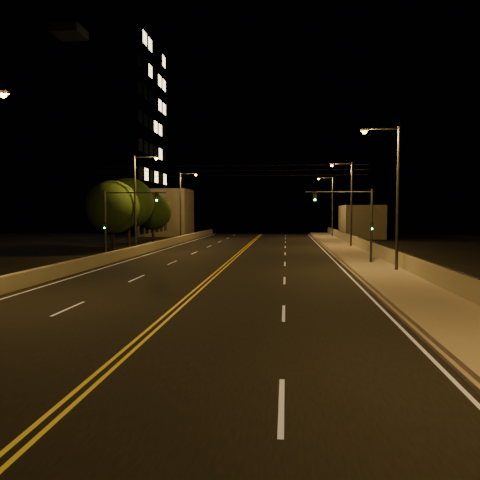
# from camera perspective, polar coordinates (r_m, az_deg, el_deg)

# --- Properties ---
(ground) EXTENTS (160.00, 160.00, 0.00)m
(ground) POSITION_cam_1_polar(r_m,az_deg,el_deg) (10.16, -23.23, -20.41)
(ground) COLOR black
(ground) RESTS_ON ground
(road) EXTENTS (18.00, 120.00, 0.02)m
(road) POSITION_cam_1_polar(r_m,az_deg,el_deg) (28.77, -3.59, -4.70)
(road) COLOR black
(road) RESTS_ON ground
(sidewalk) EXTENTS (3.60, 120.00, 0.30)m
(sidewalk) POSITION_cam_1_polar(r_m,az_deg,el_deg) (29.06, 18.00, -4.50)
(sidewalk) COLOR gray
(sidewalk) RESTS_ON ground
(curb) EXTENTS (0.14, 120.00, 0.15)m
(curb) POSITION_cam_1_polar(r_m,az_deg,el_deg) (28.73, 14.34, -4.68)
(curb) COLOR gray
(curb) RESTS_ON ground
(parapet_wall) EXTENTS (0.30, 120.00, 1.00)m
(parapet_wall) POSITION_cam_1_polar(r_m,az_deg,el_deg) (29.38, 21.18, -3.20)
(parapet_wall) COLOR gray
(parapet_wall) RESTS_ON sidewalk
(jersey_barrier) EXTENTS (0.45, 120.00, 0.86)m
(jersey_barrier) POSITION_cam_1_polar(r_m,az_deg,el_deg) (31.67, -20.93, -3.41)
(jersey_barrier) COLOR gray
(jersey_barrier) RESTS_ON ground
(distant_building_right) EXTENTS (6.00, 10.00, 5.16)m
(distant_building_right) POSITION_cam_1_polar(r_m,az_deg,el_deg) (77.09, 14.54, 2.19)
(distant_building_right) COLOR slate
(distant_building_right) RESTS_ON ground
(distant_building_left) EXTENTS (8.00, 8.00, 8.00)m
(distant_building_left) POSITION_cam_1_polar(r_m,az_deg,el_deg) (81.94, -8.93, 3.31)
(distant_building_left) COLOR slate
(distant_building_left) RESTS_ON ground
(parapet_rail) EXTENTS (0.06, 120.00, 0.06)m
(parapet_rail) POSITION_cam_1_polar(r_m,az_deg,el_deg) (29.32, 21.20, -2.17)
(parapet_rail) COLOR black
(parapet_rail) RESTS_ON parapet_wall
(lane_markings) EXTENTS (17.32, 116.00, 0.00)m
(lane_markings) POSITION_cam_1_polar(r_m,az_deg,el_deg) (28.70, -3.61, -4.69)
(lane_markings) COLOR silver
(lane_markings) RESTS_ON road
(streetlight_1) EXTENTS (2.55, 0.28, 9.61)m
(streetlight_1) POSITION_cam_1_polar(r_m,az_deg,el_deg) (32.11, 18.24, 5.83)
(streetlight_1) COLOR #2D2D33
(streetlight_1) RESTS_ON ground
(streetlight_2) EXTENTS (2.55, 0.28, 9.61)m
(streetlight_2) POSITION_cam_1_polar(r_m,az_deg,el_deg) (53.45, 13.16, 4.87)
(streetlight_2) COLOR #2D2D33
(streetlight_2) RESTS_ON ground
(streetlight_3) EXTENTS (2.55, 0.28, 9.61)m
(streetlight_3) POSITION_cam_1_polar(r_m,az_deg,el_deg) (74.69, 11.01, 4.45)
(streetlight_3) COLOR #2D2D33
(streetlight_3) RESTS_ON ground
(streetlight_5) EXTENTS (2.55, 0.28, 9.61)m
(streetlight_5) POSITION_cam_1_polar(r_m,az_deg,el_deg) (47.08, -12.37, 5.09)
(streetlight_5) COLOR #2D2D33
(streetlight_5) RESTS_ON ground
(streetlight_6) EXTENTS (2.55, 0.28, 9.61)m
(streetlight_6) POSITION_cam_1_polar(r_m,az_deg,el_deg) (66.20, -7.05, 4.63)
(streetlight_6) COLOR #2D2D33
(streetlight_6) RESTS_ON ground
(traffic_signal_right) EXTENTS (5.11, 0.31, 5.81)m
(traffic_signal_right) POSITION_cam_1_polar(r_m,az_deg,el_deg) (36.46, 14.15, 2.73)
(traffic_signal_right) COLOR #2D2D33
(traffic_signal_right) RESTS_ON ground
(traffic_signal_left) EXTENTS (5.11, 0.31, 5.81)m
(traffic_signal_left) POSITION_cam_1_polar(r_m,az_deg,el_deg) (38.45, -14.69, 2.75)
(traffic_signal_left) COLOR #2D2D33
(traffic_signal_left) RESTS_ON ground
(overhead_wires) EXTENTS (22.00, 0.03, 0.83)m
(overhead_wires) POSITION_cam_1_polar(r_m,az_deg,el_deg) (38.04, -1.31, 8.44)
(overhead_wires) COLOR black
(building_tower) EXTENTS (24.00, 15.00, 30.11)m
(building_tower) POSITION_cam_1_polar(r_m,az_deg,el_deg) (72.45, -19.84, 11.47)
(building_tower) COLOR slate
(building_tower) RESTS_ON ground
(tree_0) EXTENTS (5.36, 5.36, 7.26)m
(tree_0) POSITION_cam_1_polar(r_m,az_deg,el_deg) (48.92, -15.27, 3.88)
(tree_0) COLOR black
(tree_0) RESTS_ON ground
(tree_1) EXTENTS (6.08, 6.08, 8.24)m
(tree_1) POSITION_cam_1_polar(r_m,az_deg,el_deg) (58.45, -13.43, 4.41)
(tree_1) COLOR black
(tree_1) RESTS_ON ground
(tree_2) EXTENTS (4.92, 4.92, 6.67)m
(tree_2) POSITION_cam_1_polar(r_m,az_deg,el_deg) (62.60, -10.58, 3.47)
(tree_2) COLOR black
(tree_2) RESTS_ON ground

